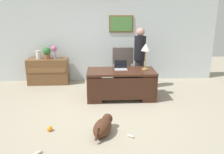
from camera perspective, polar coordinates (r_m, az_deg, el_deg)
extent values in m
plane|color=#9E937F|center=(5.30, -1.01, -8.75)|extent=(12.00, 12.00, 0.00)
cube|color=silver|center=(7.45, -1.83, 9.47)|extent=(7.00, 0.12, 2.70)
cube|color=brown|center=(7.36, 2.23, 12.76)|extent=(0.74, 0.03, 0.52)
cube|color=#4F8742|center=(7.34, 2.25, 12.75)|extent=(0.66, 0.01, 0.44)
cube|color=#422316|center=(5.92, 2.23, 1.38)|extent=(1.71, 0.82, 0.05)
cube|color=#422316|center=(6.00, -4.26, -2.14)|extent=(0.36, 0.76, 0.69)
cube|color=#422316|center=(6.12, 8.51, -1.90)|extent=(0.36, 0.76, 0.69)
cube|color=#381E13|center=(5.66, 2.55, -2.92)|extent=(1.61, 0.04, 0.55)
cube|color=brown|center=(7.45, -15.22, 1.37)|extent=(1.21, 0.48, 0.78)
cube|color=brown|center=(7.19, -15.66, 1.57)|extent=(1.11, 0.02, 0.14)
cube|color=#564C47|center=(6.76, 2.80, 0.24)|extent=(0.60, 0.58, 0.18)
cylinder|color=black|center=(6.83, 2.77, -1.62)|extent=(0.10, 0.10, 0.28)
cylinder|color=black|center=(6.86, 2.76, -2.53)|extent=(0.52, 0.52, 0.05)
cube|color=#564C47|center=(6.88, 2.65, 4.32)|extent=(0.60, 0.12, 0.70)
cube|color=#564C47|center=(6.68, 0.60, 1.85)|extent=(0.08, 0.50, 0.22)
cube|color=#564C47|center=(6.74, 5.02, 1.91)|extent=(0.08, 0.50, 0.22)
cylinder|color=#262323|center=(6.78, 6.59, 0.62)|extent=(0.26, 0.26, 0.84)
cylinder|color=black|center=(6.61, 6.81, 6.92)|extent=(0.32, 0.32, 0.68)
sphere|color=tan|center=(6.56, 6.94, 10.83)|extent=(0.23, 0.23, 0.23)
ellipsoid|color=#472819|center=(4.40, -2.33, -12.15)|extent=(0.48, 0.64, 0.30)
sphere|color=#472819|center=(4.62, -1.10, -10.10)|extent=(0.20, 0.20, 0.20)
cylinder|color=#472819|center=(4.16, -3.72, -13.70)|extent=(0.09, 0.15, 0.21)
cube|color=#B2B5BA|center=(5.98, 2.17, 1.86)|extent=(0.32, 0.22, 0.01)
cube|color=black|center=(6.05, 2.09, 3.13)|extent=(0.32, 0.01, 0.21)
cylinder|color=#9E8447|center=(6.05, 7.97, 1.94)|extent=(0.16, 0.16, 0.02)
cylinder|color=#9E8447|center=(6.00, 8.06, 4.18)|extent=(0.02, 0.02, 0.46)
cone|color=silver|center=(5.94, 8.19, 7.20)|extent=(0.22, 0.22, 0.18)
cylinder|color=#AC9BAF|center=(7.30, -13.81, 5.25)|extent=(0.09, 0.09, 0.24)
sphere|color=#B65991|center=(7.26, -13.92, 6.71)|extent=(0.17, 0.17, 0.17)
cylinder|color=silver|center=(7.40, -17.46, 5.19)|extent=(0.14, 0.14, 0.25)
cylinder|color=brown|center=(7.35, -15.48, 4.82)|extent=(0.18, 0.18, 0.14)
sphere|color=#336C33|center=(7.32, -15.58, 6.13)|extent=(0.24, 0.24, 0.24)
sphere|color=orange|center=(4.72, -14.93, -12.02)|extent=(0.10, 0.10, 0.10)
ellipsoid|color=beige|center=(4.40, 4.51, -14.07)|extent=(0.14, 0.14, 0.05)
ellipsoid|color=beige|center=(4.12, -17.61, -17.20)|extent=(0.16, 0.16, 0.05)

